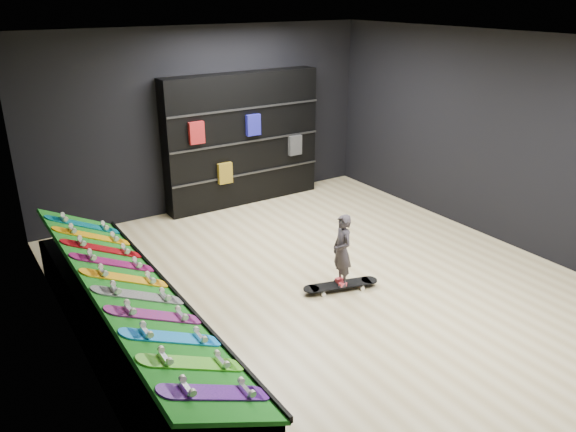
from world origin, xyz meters
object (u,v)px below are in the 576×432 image
back_shelving (243,139)px  display_rack (131,330)px  child (342,264)px  floor_skateboard (341,287)px

back_shelving → display_rack: bearing=-133.3°
back_shelving → child: 3.61m
display_rack → back_shelving: back_shelving is taller
back_shelving → floor_skateboard: (-0.53, -3.49, -1.08)m
display_rack → back_shelving: (3.13, 3.32, 0.87)m
display_rack → child: 2.61m
back_shelving → floor_skateboard: back_shelving is taller
back_shelving → child: bearing=-98.7°
back_shelving → child: (-0.53, -3.49, -0.76)m
display_rack → child: (2.60, -0.17, 0.12)m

